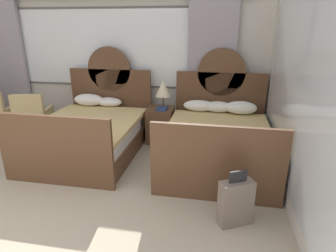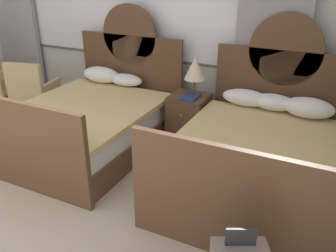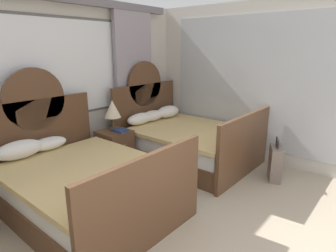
# 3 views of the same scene
# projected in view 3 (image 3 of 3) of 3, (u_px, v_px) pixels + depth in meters

# --- Properties ---
(wall_back_window) EXTENTS (6.30, 0.22, 2.70)m
(wall_back_window) POSITION_uv_depth(u_px,v_px,m) (13.00, 89.00, 3.78)
(wall_back_window) COLOR beige
(wall_back_window) RESTS_ON ground_plane
(wall_right_mirror) EXTENTS (0.08, 4.67, 2.70)m
(wall_right_mirror) POSITION_uv_depth(u_px,v_px,m) (273.00, 85.00, 4.72)
(wall_right_mirror) COLOR beige
(wall_right_mirror) RESTS_ON ground_plane
(bed_near_window) EXTENTS (1.62, 2.15, 1.70)m
(bed_near_window) POSITION_uv_depth(u_px,v_px,m) (82.00, 183.00, 3.46)
(bed_near_window) COLOR brown
(bed_near_window) RESTS_ON ground_plane
(bed_near_mirror) EXTENTS (1.62, 2.15, 1.70)m
(bed_near_mirror) POSITION_uv_depth(u_px,v_px,m) (186.00, 140.00, 5.04)
(bed_near_mirror) COLOR brown
(bed_near_mirror) RESTS_ON ground_plane
(nightstand_between_beds) EXTENTS (0.47, 0.49, 0.65)m
(nightstand_between_beds) POSITION_uv_depth(u_px,v_px,m) (115.00, 150.00, 4.67)
(nightstand_between_beds) COLOR brown
(nightstand_between_beds) RESTS_ON ground_plane
(table_lamp_on_nightstand) EXTENTS (0.27, 0.27, 0.49)m
(table_lamp_on_nightstand) POSITION_uv_depth(u_px,v_px,m) (112.00, 109.00, 4.56)
(table_lamp_on_nightstand) COLOR brown
(table_lamp_on_nightstand) RESTS_ON nightstand_between_beds
(book_on_nightstand) EXTENTS (0.18, 0.26, 0.03)m
(book_on_nightstand) POSITION_uv_depth(u_px,v_px,m) (120.00, 130.00, 4.56)
(book_on_nightstand) COLOR navy
(book_on_nightstand) RESTS_ON nightstand_between_beds
(suitcase_on_floor) EXTENTS (0.40, 0.31, 0.66)m
(suitcase_on_floor) POSITION_uv_depth(u_px,v_px,m) (275.00, 163.00, 4.29)
(suitcase_on_floor) COLOR #75665B
(suitcase_on_floor) RESTS_ON ground_plane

